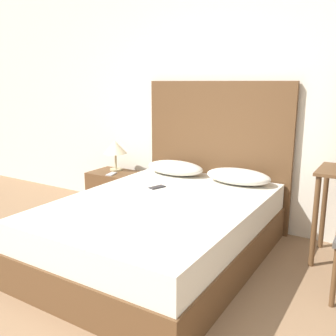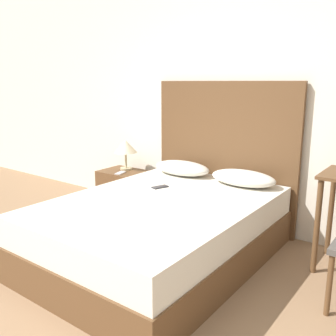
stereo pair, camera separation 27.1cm
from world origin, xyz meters
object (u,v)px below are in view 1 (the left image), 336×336
at_px(table_lamp, 115,148).
at_px(phone_on_nightstand, 111,174).
at_px(phone_on_bed, 157,187).
at_px(nightstand, 114,191).
at_px(bed, 162,230).

xyz_separation_m(table_lamp, phone_on_nightstand, (0.08, -0.18, -0.26)).
bearing_deg(table_lamp, phone_on_nightstand, -66.01).
bearing_deg(phone_on_bed, phone_on_nightstand, 156.92).
bearing_deg(nightstand, table_lamp, 110.70).
relative_size(phone_on_bed, nightstand, 0.31).
xyz_separation_m(phone_on_bed, phone_on_nightstand, (-0.85, 0.36, -0.06)).
xyz_separation_m(bed, table_lamp, (-1.16, 0.83, 0.47)).
bearing_deg(bed, table_lamp, 144.29).
xyz_separation_m(nightstand, phone_on_nightstand, (0.05, -0.10, 0.24)).
bearing_deg(phone_on_bed, nightstand, 152.74).
relative_size(table_lamp, phone_on_nightstand, 2.14).
bearing_deg(phone_on_nightstand, table_lamp, 113.99).
bearing_deg(table_lamp, phone_on_bed, -30.36).
relative_size(nightstand, table_lamp, 1.50).
bearing_deg(phone_on_bed, table_lamp, 149.64).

